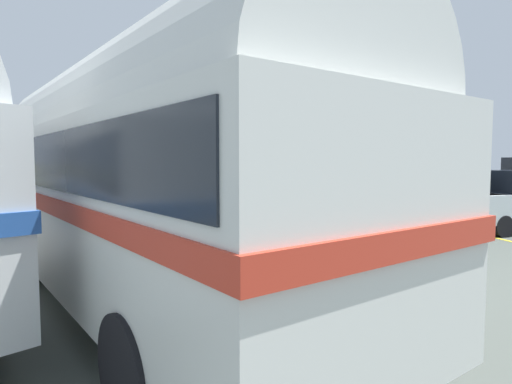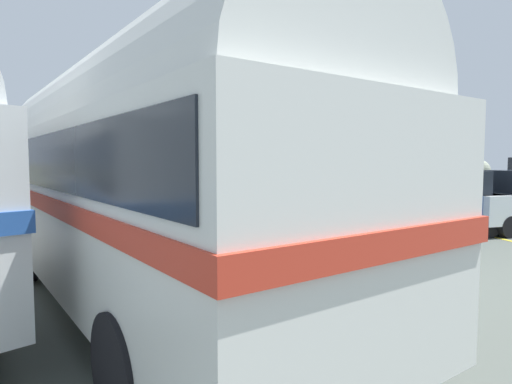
% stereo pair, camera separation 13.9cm
% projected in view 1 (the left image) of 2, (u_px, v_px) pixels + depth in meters
% --- Properties ---
extents(ground, '(32.00, 26.00, 0.02)m').
position_uv_depth(ground, '(315.00, 271.00, 8.40)').
color(ground, '#474D47').
extents(breakwater, '(31.36, 2.21, 2.47)m').
position_uv_depth(breakwater, '(233.00, 192.00, 19.92)').
color(breakwater, gray).
rests_on(breakwater, ground).
extents(parking_lines, '(7.92, 4.40, 0.01)m').
position_uv_depth(parking_lines, '(501.00, 230.00, 13.44)').
color(parking_lines, gold).
rests_on(parking_lines, ground).
extents(vintage_coach, '(5.71, 8.81, 3.70)m').
position_uv_depth(vintage_coach, '(139.00, 169.00, 6.02)').
color(vintage_coach, black).
rests_on(vintage_coach, ground).
extents(parked_car_nearest, '(4.20, 1.97, 1.86)m').
position_uv_depth(parked_car_nearest, '(430.00, 202.00, 12.48)').
color(parked_car_nearest, black).
rests_on(parked_car_nearest, ground).
extents(lamp_post, '(0.55, 0.83, 6.18)m').
position_uv_depth(lamp_post, '(246.00, 124.00, 15.37)').
color(lamp_post, '#5B5B60').
rests_on(lamp_post, ground).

